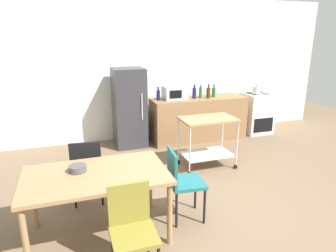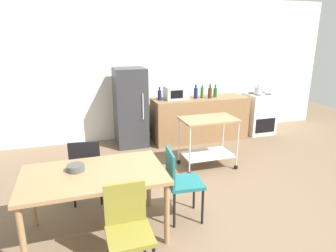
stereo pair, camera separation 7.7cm
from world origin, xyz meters
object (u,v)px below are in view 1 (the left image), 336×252
at_px(refrigerator, 129,108).
at_px(bottle_soda, 201,92).
at_px(bottle_wine, 214,92).
at_px(bottle_vinegar, 158,95).
at_px(bottle_soy_sauce, 208,93).
at_px(chair_olive, 132,227).
at_px(dining_table, 96,180).
at_px(stove_oven, 256,113).
at_px(chair_teal, 182,179).
at_px(bottle_hot_sauce, 194,93).
at_px(microwave, 175,93).
at_px(chair_black, 87,167).
at_px(fruit_bowl, 78,169).
at_px(kettle, 256,90).
at_px(kitchen_cart, 208,134).

distance_m(refrigerator, bottle_soda, 1.50).
distance_m(bottle_soda, bottle_wine, 0.31).
xyz_separation_m(bottle_vinegar, bottle_soy_sauce, (1.04, -0.12, 0.01)).
bearing_deg(chair_olive, bottle_soy_sauce, 54.32).
distance_m(dining_table, bottle_vinegar, 3.08).
relative_size(stove_oven, bottle_wine, 3.56).
relative_size(chair_teal, bottle_soy_sauce, 3.11).
bearing_deg(bottle_soda, bottle_hot_sauce, 178.09).
xyz_separation_m(dining_table, bottle_hot_sauce, (2.26, 2.62, 0.35)).
height_order(microwave, bottle_wine, microwave).
xyz_separation_m(refrigerator, microwave, (0.93, -0.05, 0.25)).
bearing_deg(chair_olive, bottle_hot_sauce, 58.34).
xyz_separation_m(chair_black, stove_oven, (3.88, 1.92, -0.07)).
bearing_deg(chair_olive, microwave, 64.14).
xyz_separation_m(refrigerator, bottle_soy_sauce, (1.62, -0.19, 0.24)).
relative_size(bottle_hot_sauce, fruit_bowl, 1.53).
distance_m(chair_olive, bottle_wine, 4.18).
distance_m(chair_teal, bottle_vinegar, 2.76).
relative_size(bottle_vinegar, kettle, 1.11).
bearing_deg(chair_teal, bottle_hot_sauce, -20.80).
bearing_deg(fruit_bowl, kitchen_cart, 29.21).
bearing_deg(stove_oven, bottle_soda, -178.35).
bearing_deg(chair_black, bottle_soda, -136.05).
relative_size(dining_table, chair_olive, 1.69).
bearing_deg(bottle_hot_sauce, fruit_bowl, -134.20).
relative_size(bottle_hot_sauce, bottle_wine, 1.10).
height_order(bottle_wine, kettle, bottle_wine).
xyz_separation_m(bottle_vinegar, microwave, (0.35, 0.02, 0.02)).
height_order(kitchen_cart, bottle_wine, bottle_wine).
bearing_deg(bottle_hot_sauce, stove_oven, 1.33).
distance_m(refrigerator, bottle_vinegar, 0.63).
height_order(chair_black, bottle_vinegar, bottle_vinegar).
bearing_deg(chair_black, fruit_bowl, 85.36).
relative_size(refrigerator, bottle_wine, 5.99).
bearing_deg(kitchen_cart, bottle_wine, 59.88).
distance_m(refrigerator, bottle_wine, 1.80).
bearing_deg(dining_table, bottle_wine, 44.07).
distance_m(stove_oven, kettle, 0.57).
xyz_separation_m(bottle_hot_sauce, kettle, (1.44, -0.06, -0.01)).
height_order(bottle_hot_sauce, fruit_bowl, bottle_hot_sauce).
height_order(bottle_vinegar, microwave, bottle_vinegar).
xyz_separation_m(chair_olive, refrigerator, (0.70, 3.44, 0.26)).
distance_m(bottle_vinegar, microwave, 0.35).
height_order(dining_table, bottle_wine, bottle_wine).
bearing_deg(fruit_bowl, chair_olive, -63.58).
relative_size(chair_teal, refrigerator, 0.57).
relative_size(stove_oven, bottle_vinegar, 3.46).
relative_size(refrigerator, bottle_soda, 5.71).
bearing_deg(stove_oven, chair_olive, -136.93).
bearing_deg(bottle_vinegar, kitchen_cart, -72.65).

